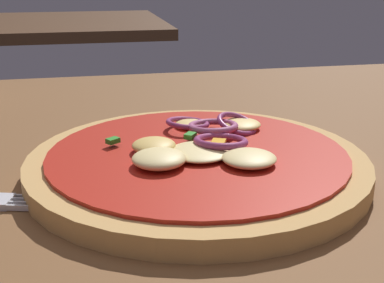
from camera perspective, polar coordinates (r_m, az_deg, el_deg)
The scene contains 3 objects.
dining_table at distance 0.42m, azimuth -5.27°, elevation -5.50°, with size 1.40×0.80×0.03m.
pizza at distance 0.41m, azimuth 0.64°, elevation -2.14°, with size 0.27×0.27×0.03m.
background_table at distance 1.66m, azimuth -17.15°, elevation 12.10°, with size 0.78×0.62×0.03m.
Camera 1 is at (-0.04, -0.38, 0.19)m, focal length 48.38 mm.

